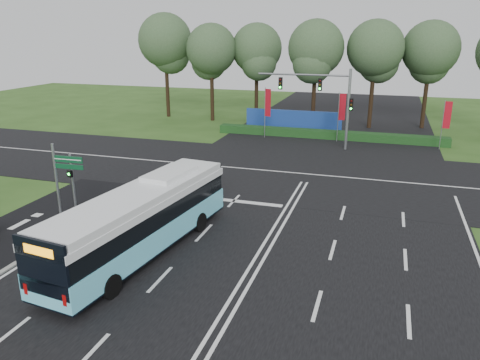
{
  "coord_description": "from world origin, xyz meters",
  "views": [
    {
      "loc": [
        5.12,
        -20.65,
        10.0
      ],
      "look_at": [
        -1.97,
        2.0,
        2.43
      ],
      "focal_mm": 35.0,
      "sensor_mm": 36.0,
      "label": 1
    }
  ],
  "objects": [
    {
      "name": "traffic_light_gantry",
      "position": [
        0.21,
        20.5,
        4.66
      ],
      "size": [
        8.41,
        0.28,
        7.0
      ],
      "color": "gray",
      "rests_on": "ground"
    },
    {
      "name": "eucalyptus_row",
      "position": [
        -3.2,
        31.3,
        8.34
      ],
      "size": [
        42.09,
        8.49,
        12.13
      ],
      "color": "black",
      "rests_on": "ground"
    },
    {
      "name": "hedge",
      "position": [
        0.0,
        24.5,
        0.4
      ],
      "size": [
        22.0,
        1.2,
        0.8
      ],
      "primitive_type": "cube",
      "color": "#143613",
      "rests_on": "ground"
    },
    {
      "name": "banner_flag_mid",
      "position": [
        1.15,
        23.59,
        3.01
      ],
      "size": [
        0.64,
        0.31,
        4.62
      ],
      "rotation": [
        0.0,
        0.0,
        0.41
      ],
      "color": "gray",
      "rests_on": "ground"
    },
    {
      "name": "blue_hoarding",
      "position": [
        -4.0,
        27.0,
        1.1
      ],
      "size": [
        10.0,
        0.3,
        2.2
      ],
      "primitive_type": "cube",
      "color": "navy",
      "rests_on": "ground"
    },
    {
      "name": "city_bus",
      "position": [
        -5.15,
        -2.96,
        1.7
      ],
      "size": [
        3.9,
        11.99,
        3.38
      ],
      "rotation": [
        0.0,
        0.0,
        -0.13
      ],
      "color": "#68D5F1",
      "rests_on": "ground"
    },
    {
      "name": "pedestrian_signal",
      "position": [
        -11.5,
        0.58,
        1.89
      ],
      "size": [
        0.32,
        0.42,
        3.46
      ],
      "rotation": [
        0.0,
        0.0,
        -0.3
      ],
      "color": "gray",
      "rests_on": "ground"
    },
    {
      "name": "kerb_strip",
      "position": [
        -10.1,
        -3.0,
        0.06
      ],
      "size": [
        0.25,
        18.0,
        0.12
      ],
      "primitive_type": "cube",
      "color": "gray",
      "rests_on": "ground"
    },
    {
      "name": "bike_path",
      "position": [
        -12.5,
        -3.0,
        0.03
      ],
      "size": [
        5.0,
        18.0,
        0.06
      ],
      "primitive_type": "cube",
      "color": "black",
      "rests_on": "ground"
    },
    {
      "name": "banner_flag_right",
      "position": [
        10.15,
        22.89,
        2.86
      ],
      "size": [
        0.65,
        0.08,
        4.38
      ],
      "rotation": [
        0.0,
        0.0,
        -0.04
      ],
      "color": "gray",
      "rests_on": "ground"
    },
    {
      "name": "street_sign",
      "position": [
        -10.81,
        -1.08,
        2.78
      ],
      "size": [
        1.74,
        0.17,
        4.47
      ],
      "rotation": [
        0.0,
        0.0,
        0.05
      ],
      "color": "gray",
      "rests_on": "ground"
    },
    {
      "name": "banner_flag_left",
      "position": [
        -5.8,
        22.95,
        3.17
      ],
      "size": [
        0.67,
        0.34,
        4.89
      ],
      "rotation": [
        0.0,
        0.0,
        -0.43
      ],
      "color": "gray",
      "rests_on": "ground"
    },
    {
      "name": "road_main",
      "position": [
        0.0,
        0.0,
        0.02
      ],
      "size": [
        20.0,
        120.0,
        0.04
      ],
      "primitive_type": "cube",
      "color": "black",
      "rests_on": "ground"
    },
    {
      "name": "ground",
      "position": [
        0.0,
        0.0,
        0.0
      ],
      "size": [
        120.0,
        120.0,
        0.0
      ],
      "primitive_type": "plane",
      "color": "#2E501A",
      "rests_on": "ground"
    },
    {
      "name": "road_cross",
      "position": [
        0.0,
        12.0,
        0.03
      ],
      "size": [
        120.0,
        14.0,
        0.05
      ],
      "primitive_type": "cube",
      "color": "black",
      "rests_on": "ground"
    }
  ]
}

